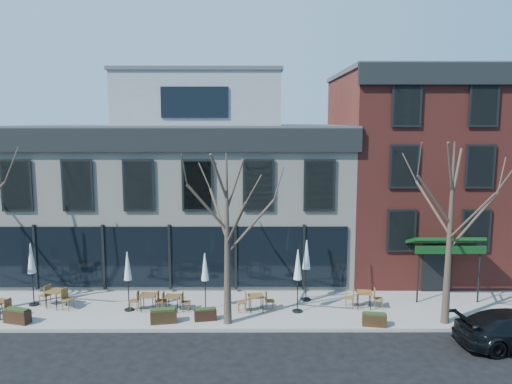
{
  "coord_description": "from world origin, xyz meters",
  "views": [
    {
      "loc": [
        4.11,
        -23.56,
        8.44
      ],
      "look_at": [
        4.19,
        2.0,
        4.79
      ],
      "focal_mm": 35.0,
      "sensor_mm": 36.0,
      "label": 1
    }
  ],
  "objects": [
    {
      "name": "ground",
      "position": [
        0.0,
        0.0,
        0.0
      ],
      "size": [
        120.0,
        120.0,
        0.0
      ],
      "primitive_type": "plane",
      "color": "black",
      "rests_on": "ground"
    },
    {
      "name": "sidewalk_front",
      "position": [
        3.25,
        -2.15,
        0.07
      ],
      "size": [
        33.5,
        4.7,
        0.15
      ],
      "primitive_type": "cube",
      "color": "gray",
      "rests_on": "ground"
    },
    {
      "name": "sidewalk_side",
      "position": [
        -11.25,
        6.0,
        0.07
      ],
      "size": [
        4.5,
        12.0,
        0.15
      ],
      "primitive_type": "cube",
      "color": "gray",
      "rests_on": "ground"
    },
    {
      "name": "corner_building",
      "position": [
        0.07,
        5.07,
        4.72
      ],
      "size": [
        18.39,
        10.39,
        11.1
      ],
      "color": "beige",
      "rests_on": "ground"
    },
    {
      "name": "red_brick_building",
      "position": [
        13.0,
        4.98,
        5.64
      ],
      "size": [
        8.2,
        11.78,
        11.18
      ],
      "color": "maroon",
      "rests_on": "ground"
    },
    {
      "name": "tree_mid",
      "position": [
        3.01,
        -3.9,
        3.79
      ],
      "size": [
        3.5,
        3.55,
        7.04
      ],
      "color": "#382B21",
      "rests_on": "sidewalk_front"
    },
    {
      "name": "tree_right",
      "position": [
        12.01,
        -3.9,
        4.02
      ],
      "size": [
        3.72,
        3.77,
        7.48
      ],
      "color": "#382B21",
      "rests_on": "sidewalk_front"
    },
    {
      "name": "cafe_set_0",
      "position": [
        -6.72,
        -3.19,
        0.59
      ],
      "size": [
        1.63,
        1.01,
        0.85
      ],
      "color": "brown",
      "rests_on": "sidewalk_front"
    },
    {
      "name": "cafe_set_1",
      "position": [
        -4.78,
        -2.12,
        0.64
      ],
      "size": [
        1.83,
        1.12,
        0.95
      ],
      "color": "brown",
      "rests_on": "sidewalk_front"
    },
    {
      "name": "cafe_set_2",
      "position": [
        -0.59,
        -2.47,
        0.6
      ],
      "size": [
        1.66,
        0.67,
        0.87
      ],
      "color": "brown",
      "rests_on": "sidewalk_front"
    },
    {
      "name": "cafe_set_3",
      "position": [
        0.52,
        -2.55,
        0.58
      ],
      "size": [
        1.6,
        0.68,
        0.83
      ],
      "color": "brown",
      "rests_on": "sidewalk_front"
    },
    {
      "name": "cafe_set_4",
      "position": [
        4.17,
        -2.6,
        0.6
      ],
      "size": [
        1.7,
        0.76,
        0.88
      ],
      "color": "brown",
      "rests_on": "sidewalk_front"
    },
    {
      "name": "cafe_set_5",
      "position": [
        9.0,
        -2.22,
        0.61
      ],
      "size": [
        1.74,
        0.76,
        0.9
      ],
      "color": "brown",
      "rests_on": "sidewalk_front"
    },
    {
      "name": "umbrella_0",
      "position": [
        -5.91,
        -1.84,
        2.17
      ],
      "size": [
        0.46,
        0.46,
        2.87
      ],
      "color": "black",
      "rests_on": "sidewalk_front"
    },
    {
      "name": "umbrella_1",
      "position": [
        -1.43,
        -2.49,
        2.02
      ],
      "size": [
        0.42,
        0.42,
        2.66
      ],
      "color": "black",
      "rests_on": "sidewalk_front"
    },
    {
      "name": "umbrella_2",
      "position": [
        1.94,
        -2.44,
        1.97
      ],
      "size": [
        0.41,
        0.41,
        2.58
      ],
      "color": "black",
      "rests_on": "sidewalk_front"
    },
    {
      "name": "umbrella_3",
      "position": [
        5.99,
        -2.68,
        2.13
      ],
      "size": [
        0.45,
        0.45,
        2.8
      ],
      "color": "black",
      "rests_on": "sidewalk_front"
    },
    {
      "name": "umbrella_4",
      "position": [
        6.51,
        -1.25,
        2.17
      ],
      "size": [
        0.46,
        0.46,
        2.87
      ],
      "color": "black",
      "rests_on": "sidewalk_front"
    },
    {
      "name": "planter_0",
      "position": [
        -5.72,
        -3.84,
        0.45
      ],
      "size": [
        1.17,
        0.73,
        0.61
      ],
      "color": "black",
      "rests_on": "sidewalk_front"
    },
    {
      "name": "planter_1",
      "position": [
        0.35,
        -3.86,
        0.45
      ],
      "size": [
        1.14,
        0.6,
        0.61
      ],
      "color": "black",
      "rests_on": "sidewalk_front"
    },
    {
      "name": "planter_2",
      "position": [
        2.05,
        -3.6,
        0.4
      ],
      "size": [
        0.97,
        0.54,
        0.51
      ],
      "color": "black",
      "rests_on": "sidewalk_front"
    },
    {
      "name": "planter_3",
      "position": [
        9.0,
        -4.2,
        0.42
      ],
      "size": [
        1.02,
        0.55,
        0.54
      ],
      "color": "#332311",
      "rests_on": "sidewalk_front"
    }
  ]
}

